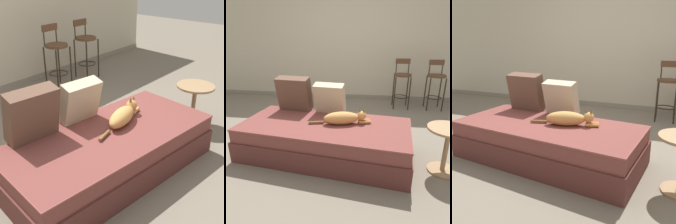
% 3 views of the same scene
% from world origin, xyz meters
% --- Properties ---
extents(ground_plane, '(16.00, 16.00, 0.00)m').
position_xyz_m(ground_plane, '(0.00, 0.00, 0.00)').
color(ground_plane, slate).
rests_on(ground_plane, ground).
extents(wall_back_panel, '(8.00, 0.10, 2.60)m').
position_xyz_m(wall_back_panel, '(0.00, 2.25, 1.30)').
color(wall_back_panel, beige).
rests_on(wall_back_panel, ground).
extents(wall_baseboard_trim, '(8.00, 0.02, 0.09)m').
position_xyz_m(wall_baseboard_trim, '(0.00, 2.20, 0.04)').
color(wall_baseboard_trim, gray).
rests_on(wall_baseboard_trim, ground).
extents(couch, '(2.13, 1.19, 0.42)m').
position_xyz_m(couch, '(0.00, -0.40, 0.21)').
color(couch, brown).
rests_on(couch, ground).
extents(throw_pillow_corner, '(0.48, 0.30, 0.48)m').
position_xyz_m(throw_pillow_corner, '(-0.51, 0.04, 0.66)').
color(throw_pillow_corner, brown).
rests_on(throw_pillow_corner, couch).
extents(throw_pillow_middle, '(0.42, 0.29, 0.42)m').
position_xyz_m(throw_pillow_middle, '(-0.00, -0.02, 0.63)').
color(throw_pillow_middle, beige).
rests_on(throw_pillow_middle, couch).
extents(cat, '(0.74, 0.27, 0.19)m').
position_xyz_m(cat, '(0.23, -0.37, 0.49)').
color(cat, tan).
rests_on(cat, couch).
extents(bar_stool_near_window, '(0.34, 0.34, 0.97)m').
position_xyz_m(bar_stool_near_window, '(1.16, 1.66, 0.56)').
color(bar_stool_near_window, '#2D2319').
rests_on(bar_stool_near_window, ground).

